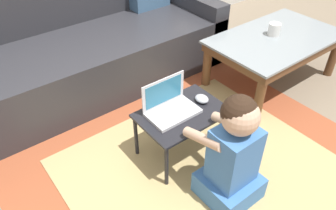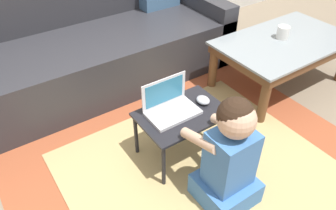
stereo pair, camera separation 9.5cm
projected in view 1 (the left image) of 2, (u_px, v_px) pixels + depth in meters
The scene contains 9 objects.
ground_plane at pixel (173, 170), 2.05m from camera, with size 16.00×16.00×0.00m, color #7F705B.
area_rug at pixel (203, 170), 2.04m from camera, with size 2.15×1.93×0.01m.
couch at pixel (86, 47), 2.68m from camera, with size 2.25×0.91×0.90m.
coffee_table at pixel (276, 44), 2.64m from camera, with size 1.08×0.66×0.41m.
laptop_desk at pixel (182, 118), 1.99m from camera, with size 0.53×0.36×0.33m.
laptop at pixel (171, 108), 1.95m from camera, with size 0.31×0.19×0.20m.
computer_mouse at pixel (202, 99), 2.04m from camera, with size 0.08×0.09×0.04m.
person_seated at pixel (233, 154), 1.71m from camera, with size 0.30×0.41×0.70m.
cup_on_table at pixel (274, 29), 2.60m from camera, with size 0.10×0.10×0.10m.
Camera 1 is at (-0.86, -1.06, 1.58)m, focal length 35.00 mm.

